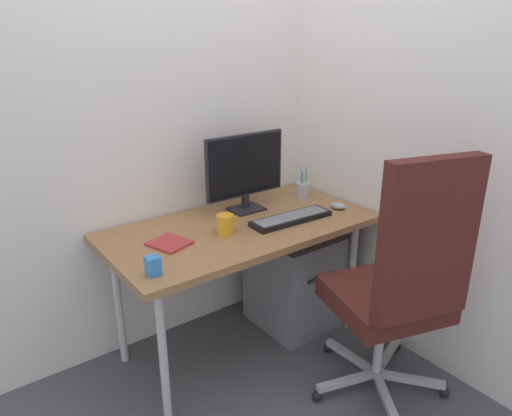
{
  "coord_description": "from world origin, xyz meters",
  "views": [
    {
      "loc": [
        -1.26,
        -1.82,
        1.63
      ],
      "look_at": [
        0.04,
        -0.07,
        0.81
      ],
      "focal_mm": 33.11,
      "sensor_mm": 36.0,
      "label": 1
    }
  ],
  "objects_px": {
    "office_chair": "(401,280)",
    "keyboard": "(291,218)",
    "pen_holder": "(303,189)",
    "mouse": "(338,206)",
    "monitor": "(245,168)",
    "notebook": "(169,243)",
    "filing_cabinet": "(294,279)",
    "coffee_mug": "(225,224)",
    "desk_clamp_accessory": "(153,266)"
  },
  "relations": [
    {
      "from": "desk_clamp_accessory",
      "to": "keyboard",
      "type": "bearing_deg",
      "value": 7.44
    },
    {
      "from": "monitor",
      "to": "mouse",
      "type": "distance_m",
      "value": 0.55
    },
    {
      "from": "monitor",
      "to": "keyboard",
      "type": "distance_m",
      "value": 0.37
    },
    {
      "from": "office_chair",
      "to": "monitor",
      "type": "bearing_deg",
      "value": 99.6
    },
    {
      "from": "keyboard",
      "to": "desk_clamp_accessory",
      "type": "distance_m",
      "value": 0.83
    },
    {
      "from": "office_chair",
      "to": "keyboard",
      "type": "relative_size",
      "value": 2.64
    },
    {
      "from": "pen_holder",
      "to": "coffee_mug",
      "type": "relative_size",
      "value": 1.51
    },
    {
      "from": "monitor",
      "to": "office_chair",
      "type": "bearing_deg",
      "value": -80.4
    },
    {
      "from": "keyboard",
      "to": "mouse",
      "type": "height_order",
      "value": "mouse"
    },
    {
      "from": "keyboard",
      "to": "pen_holder",
      "type": "height_order",
      "value": "pen_holder"
    },
    {
      "from": "monitor",
      "to": "keyboard",
      "type": "bearing_deg",
      "value": -71.84
    },
    {
      "from": "mouse",
      "to": "coffee_mug",
      "type": "height_order",
      "value": "coffee_mug"
    },
    {
      "from": "filing_cabinet",
      "to": "office_chair",
      "type": "bearing_deg",
      "value": -94.99
    },
    {
      "from": "monitor",
      "to": "notebook",
      "type": "relative_size",
      "value": 2.8
    },
    {
      "from": "pen_holder",
      "to": "notebook",
      "type": "height_order",
      "value": "pen_holder"
    },
    {
      "from": "office_chair",
      "to": "keyboard",
      "type": "distance_m",
      "value": 0.66
    },
    {
      "from": "monitor",
      "to": "desk_clamp_accessory",
      "type": "height_order",
      "value": "monitor"
    },
    {
      "from": "mouse",
      "to": "desk_clamp_accessory",
      "type": "relative_size",
      "value": 1.13
    },
    {
      "from": "notebook",
      "to": "desk_clamp_accessory",
      "type": "bearing_deg",
      "value": -147.18
    },
    {
      "from": "keyboard",
      "to": "notebook",
      "type": "bearing_deg",
      "value": 169.82
    },
    {
      "from": "mouse",
      "to": "notebook",
      "type": "distance_m",
      "value": 0.97
    },
    {
      "from": "mouse",
      "to": "pen_holder",
      "type": "xyz_separation_m",
      "value": [
        -0.02,
        0.27,
        0.03
      ]
    },
    {
      "from": "mouse",
      "to": "coffee_mug",
      "type": "xyz_separation_m",
      "value": [
        -0.68,
        0.09,
        0.03
      ]
    },
    {
      "from": "keyboard",
      "to": "coffee_mug",
      "type": "xyz_separation_m",
      "value": [
        -0.36,
        0.07,
        0.03
      ]
    },
    {
      "from": "notebook",
      "to": "desk_clamp_accessory",
      "type": "xyz_separation_m",
      "value": [
        -0.18,
        -0.22,
        0.03
      ]
    },
    {
      "from": "pen_holder",
      "to": "coffee_mug",
      "type": "height_order",
      "value": "pen_holder"
    },
    {
      "from": "office_chair",
      "to": "filing_cabinet",
      "type": "distance_m",
      "value": 0.84
    },
    {
      "from": "filing_cabinet",
      "to": "pen_holder",
      "type": "relative_size",
      "value": 3.18
    },
    {
      "from": "office_chair",
      "to": "monitor",
      "type": "xyz_separation_m",
      "value": [
        -0.16,
        0.93,
        0.32
      ]
    },
    {
      "from": "office_chair",
      "to": "desk_clamp_accessory",
      "type": "distance_m",
      "value": 1.05
    },
    {
      "from": "notebook",
      "to": "desk_clamp_accessory",
      "type": "distance_m",
      "value": 0.29
    },
    {
      "from": "office_chair",
      "to": "coffee_mug",
      "type": "xyz_separation_m",
      "value": [
        -0.43,
        0.71,
        0.13
      ]
    },
    {
      "from": "filing_cabinet",
      "to": "desk_clamp_accessory",
      "type": "distance_m",
      "value": 1.09
    },
    {
      "from": "office_chair",
      "to": "mouse",
      "type": "relative_size",
      "value": 13.45
    },
    {
      "from": "monitor",
      "to": "desk_clamp_accessory",
      "type": "distance_m",
      "value": 0.85
    },
    {
      "from": "coffee_mug",
      "to": "pen_holder",
      "type": "bearing_deg",
      "value": 15.24
    },
    {
      "from": "office_chair",
      "to": "filing_cabinet",
      "type": "relative_size",
      "value": 2.14
    },
    {
      "from": "monitor",
      "to": "notebook",
      "type": "distance_m",
      "value": 0.61
    },
    {
      "from": "mouse",
      "to": "notebook",
      "type": "xyz_separation_m",
      "value": [
        -0.96,
        0.14,
        -0.01
      ]
    },
    {
      "from": "office_chair",
      "to": "mouse",
      "type": "xyz_separation_m",
      "value": [
        0.26,
        0.63,
        0.1
      ]
    },
    {
      "from": "filing_cabinet",
      "to": "monitor",
      "type": "distance_m",
      "value": 0.72
    },
    {
      "from": "filing_cabinet",
      "to": "desk_clamp_accessory",
      "type": "height_order",
      "value": "desk_clamp_accessory"
    },
    {
      "from": "keyboard",
      "to": "desk_clamp_accessory",
      "type": "height_order",
      "value": "desk_clamp_accessory"
    },
    {
      "from": "keyboard",
      "to": "pen_holder",
      "type": "relative_size",
      "value": 2.57
    },
    {
      "from": "keyboard",
      "to": "mouse",
      "type": "bearing_deg",
      "value": -3.76
    },
    {
      "from": "filing_cabinet",
      "to": "notebook",
      "type": "relative_size",
      "value": 3.29
    },
    {
      "from": "pen_holder",
      "to": "filing_cabinet",
      "type": "bearing_deg",
      "value": -141.63
    },
    {
      "from": "pen_holder",
      "to": "notebook",
      "type": "distance_m",
      "value": 0.95
    },
    {
      "from": "keyboard",
      "to": "coffee_mug",
      "type": "relative_size",
      "value": 3.89
    },
    {
      "from": "office_chair",
      "to": "coffee_mug",
      "type": "height_order",
      "value": "office_chair"
    }
  ]
}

